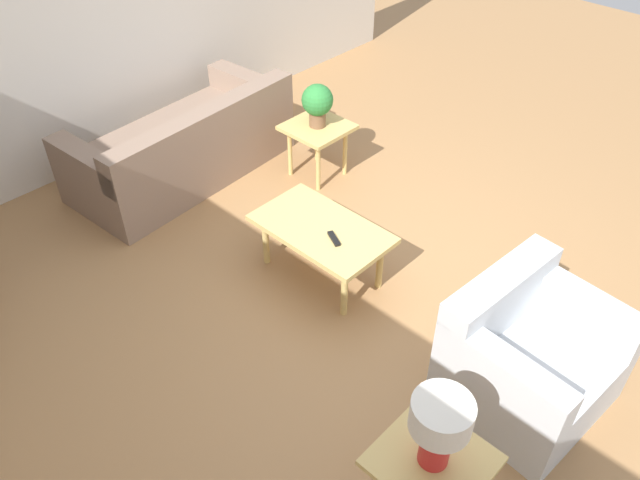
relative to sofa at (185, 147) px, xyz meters
The scene contains 10 objects.
ground_plane 2.21m from the sofa, behind, with size 14.00×14.00×0.00m, color #A87A4C.
wall_right 1.37m from the sofa, ahead, with size 0.12×7.20×2.70m.
sofa is the anchor object (origin of this frame).
armchair 3.50m from the sofa, behind, with size 0.90×0.98×0.82m.
coffee_table 1.86m from the sofa, behind, with size 1.01×0.59×0.46m.
side_table_plant 1.22m from the sofa, 136.39° to the right, with size 0.53×0.53×0.51m.
side_table_lamp 3.72m from the sofa, 162.21° to the left, with size 0.53×0.53×0.51m.
potted_plant 1.29m from the sofa, 136.39° to the right, with size 0.28×0.28×0.39m.
table_lamp 3.75m from the sofa, 162.21° to the left, with size 0.29×0.29×0.44m.
remote_control 2.03m from the sofa, behind, with size 0.16×0.11×0.02m.
Camera 1 is at (-2.08, 2.78, 3.27)m, focal length 35.00 mm.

